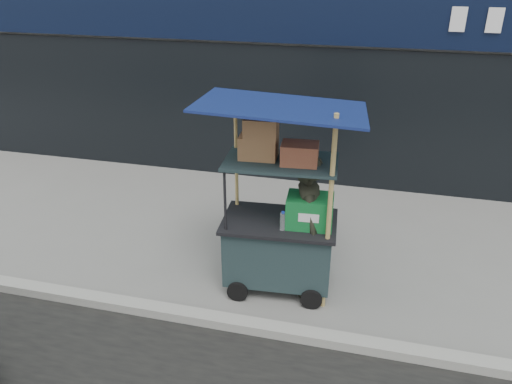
# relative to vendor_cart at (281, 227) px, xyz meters

# --- Properties ---
(ground) EXTENTS (80.00, 80.00, 0.00)m
(ground) POSITION_rel_vendor_cart_xyz_m (-0.21, -0.69, -0.85)
(ground) COLOR slate
(ground) RESTS_ON ground
(curb) EXTENTS (80.00, 0.18, 0.12)m
(curb) POSITION_rel_vendor_cart_xyz_m (-0.21, -0.89, -0.79)
(curb) COLOR gray
(curb) RESTS_ON ground
(vendor_cart) EXTENTS (1.88, 1.39, 2.42)m
(vendor_cart) POSITION_rel_vendor_cart_xyz_m (0.00, 0.00, 0.00)
(vendor_cart) COLOR #1B2C2F
(vendor_cart) RESTS_ON ground
(vendor_man) EXTENTS (0.53, 0.71, 1.79)m
(vendor_man) POSITION_rel_vendor_cart_xyz_m (0.33, 0.04, 0.05)
(vendor_man) COLOR black
(vendor_man) RESTS_ON ground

